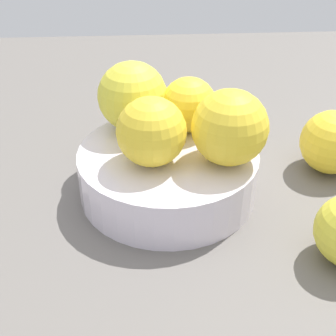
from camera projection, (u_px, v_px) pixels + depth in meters
The scene contains 7 objects.
ground_plane at pixel (168, 198), 53.51cm from camera, with size 110.00×110.00×2.00cm, color #66605B.
fruit_bowl at pixel (168, 173), 51.56cm from camera, with size 19.40×19.40×5.25cm.
orange_in_bowl_0 at pixel (151, 132), 46.43cm from camera, with size 7.08×7.08×7.08cm, color yellow.
orange_in_bowl_1 at pixel (230, 128), 46.46cm from camera, with size 7.74×7.74×7.74cm, color yellow.
orange_in_bowl_2 at pixel (132, 96), 52.37cm from camera, with size 7.82×7.82×7.82cm, color yellow.
orange_in_bowl_3 at pixel (189, 105), 52.44cm from camera, with size 6.20×6.20×6.20cm, color yellow.
orange_loose_0 at pixel (332, 142), 54.62cm from camera, with size 7.49×7.49×7.49cm, color yellow.
Camera 1 is at (-2.56, -42.43, 31.69)cm, focal length 50.24 mm.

